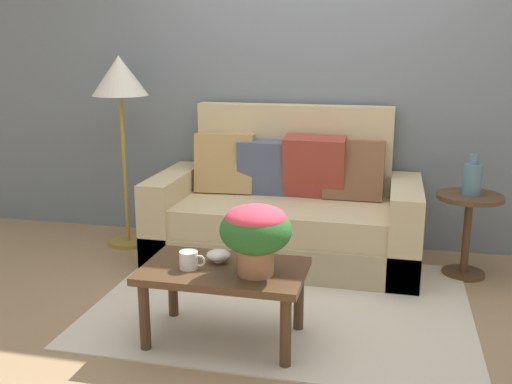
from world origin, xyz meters
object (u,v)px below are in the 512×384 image
table_vase (472,178)px  snack_bowl (218,255)px  side_table (468,220)px  potted_plant (256,230)px  coffee_mug (189,260)px  couch (286,212)px  floor_lamp (120,86)px  coffee_table (224,279)px

table_vase → snack_bowl: bearing=-139.5°
side_table → potted_plant: 1.78m
side_table → potted_plant: potted_plant is taller
potted_plant → table_vase: bearing=48.5°
side_table → table_vase: (0.00, 0.01, 0.29)m
snack_bowl → potted_plant: bearing=-27.3°
coffee_mug → snack_bowl: size_ratio=1.07×
couch → table_vase: couch is taller
floor_lamp → snack_bowl: floor_lamp is taller
potted_plant → coffee_mug: size_ratio=2.61×
floor_lamp → coffee_mug: 1.90m
floor_lamp → potted_plant: 2.05m
couch → potted_plant: bearing=-86.1°
couch → coffee_table: size_ratio=2.23×
floor_lamp → potted_plant: floor_lamp is taller
coffee_mug → table_vase: size_ratio=0.51×
potted_plant → coffee_mug: bearing=-179.1°
potted_plant → snack_bowl: potted_plant is taller
snack_bowl → table_vase: size_ratio=0.48×
snack_bowl → coffee_mug: bearing=-133.2°
floor_lamp → snack_bowl: 1.88m
coffee_table → potted_plant: potted_plant is taller
potted_plant → snack_bowl: 0.33m
coffee_table → coffee_mug: size_ratio=6.12×
couch → side_table: size_ratio=3.32×
coffee_table → table_vase: table_vase is taller
couch → table_vase: bearing=-2.4°
potted_plant → table_vase: (1.17, 1.33, 0.04)m
potted_plant → coffee_mug: 0.40m
floor_lamp → table_vase: 2.61m
potted_plant → coffee_mug: potted_plant is taller
floor_lamp → coffee_table: bearing=-48.5°
couch → coffee_table: (-0.09, -1.33, 0.00)m
coffee_mug → table_vase: 2.04m
potted_plant → table_vase: table_vase is taller
snack_bowl → floor_lamp: bearing=131.9°
couch → potted_plant: (0.09, -1.38, 0.30)m
couch → potted_plant: couch is taller
side_table → snack_bowl: 1.84m
coffee_mug → snack_bowl: 0.17m
floor_lamp → couch: bearing=-0.6°
floor_lamp → snack_bowl: bearing=-48.1°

